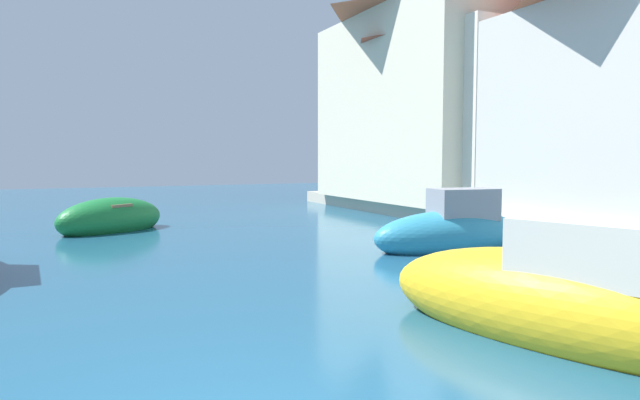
# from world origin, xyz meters

# --- Properties ---
(moored_boat_0) EXTENTS (3.73, 3.05, 1.30)m
(moored_boat_0) POSITION_xyz_m (0.12, 14.04, 0.36)
(moored_boat_0) COLOR #197233
(moored_boat_0) RESTS_ON ground
(moored_boat_5) EXTENTS (2.97, 5.15, 1.80)m
(moored_boat_5) POSITION_xyz_m (4.26, 1.01, 0.47)
(moored_boat_5) COLOR gold
(moored_boat_5) RESTS_ON ground
(moored_boat_6) EXTENTS (4.10, 1.79, 1.74)m
(moored_boat_6) POSITION_xyz_m (7.23, 6.96, 0.44)
(moored_boat_6) COLOR teal
(moored_boat_6) RESTS_ON ground
(waterfront_building_annex) EXTENTS (7.05, 9.91, 8.55)m
(waterfront_building_annex) POSITION_xyz_m (13.00, 15.32, 4.84)
(waterfront_building_annex) COLOR beige
(waterfront_building_annex) RESTS_ON quay_promenade
(waterfront_building_far) EXTENTS (5.39, 10.55, 7.08)m
(waterfront_building_far) POSITION_xyz_m (13.00, 15.02, 4.09)
(waterfront_building_far) COLOR silver
(waterfront_building_far) RESTS_ON quay_promenade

